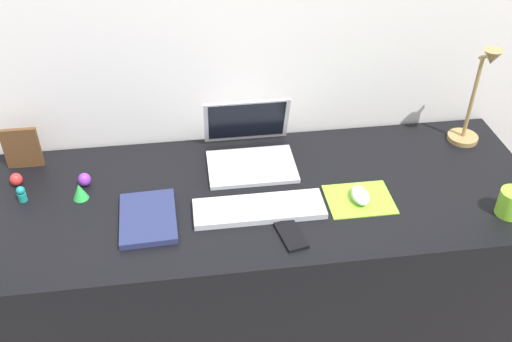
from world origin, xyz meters
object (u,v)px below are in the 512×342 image
Objects in this scene: cell_phone at (291,235)px; toy_figurine_green at (80,192)px; mouse at (360,195)px; desk_lamp at (476,99)px; toy_figurine_teal at (21,194)px; toy_figurine_purple at (85,180)px; keyboard at (258,209)px; picture_frame at (22,148)px; coffee_mug at (511,203)px; notebook_pad at (148,218)px; laptop at (249,146)px; toy_figurine_red at (16,179)px.

cell_phone is 2.33× the size of toy_figurine_green.
desk_lamp is (0.47, 0.27, 0.16)m from mouse.
toy_figurine_teal is (-0.18, 0.01, 0.00)m from toy_figurine_green.
mouse is at bearing -7.76° from toy_figurine_teal.
mouse is 0.90m from toy_figurine_purple.
mouse is 0.75× the size of cell_phone.
mouse is at bearing 17.10° from cell_phone.
keyboard is 1.08× the size of desk_lamp.
mouse is 0.90m from toy_figurine_green.
toy_figurine_purple is (-0.55, 0.21, 0.01)m from keyboard.
toy_figurine_purple is (0.21, -0.14, -0.05)m from picture_frame.
picture_frame is (-0.76, 0.35, 0.06)m from keyboard.
coffee_mug is 1.56× the size of toy_figurine_green.
keyboard is 0.34m from notebook_pad.
toy_figurine_teal is at bearing 169.87° from coffee_mug.
desk_lamp is (0.72, 0.40, 0.18)m from cell_phone.
toy_figurine_teal is (-1.54, -0.12, -0.16)m from desk_lamp.
laptop is 0.43m from mouse.
mouse is at bearing -150.41° from desk_lamp.
toy_figurine_teal is at bearing 175.86° from toy_figurine_green.
keyboard is at bearing 171.52° from coffee_mug.
notebook_pad is (-1.14, -0.27, -0.17)m from desk_lamp.
toy_figurine_red reaches higher than mouse.
toy_figurine_purple is at bearing -177.11° from desk_lamp.
toy_figurine_green is at bearing -96.17° from toy_figurine_purple.
keyboard is at bearing -160.90° from desk_lamp.
picture_frame is (-1.09, 0.34, 0.05)m from mouse.
toy_figurine_green is 0.24m from toy_figurine_red.
desk_lamp reaches higher than toy_figurine_purple.
notebook_pad is 4.38× the size of toy_figurine_teal.
coffee_mug is at bearing -8.24° from notebook_pad.
toy_figurine_green is at bearing -165.27° from laptop.
cell_phone is 0.85m from desk_lamp.
cell_phone is at bearing -151.34° from mouse.
toy_figurine_purple is (-1.32, 0.32, -0.02)m from coffee_mug.
toy_figurine_purple is 0.83× the size of toy_figurine_green.
laptop is at bearing 151.98° from coffee_mug.
cell_phone is 2.33× the size of toy_figurine_teal.
cell_phone is at bearing -23.33° from toy_figurine_red.
toy_figurine_green is at bearing 169.07° from coffee_mug.
picture_frame reaches higher than toy_figurine_purple.
laptop is 1.25× the size of notebook_pad.
laptop is 0.29m from keyboard.
cell_phone is 0.85× the size of picture_frame.
notebook_pad is (-0.35, -0.29, -0.04)m from laptop.
picture_frame reaches higher than coffee_mug.
laptop reaches higher than keyboard.
desk_lamp is 6.94× the size of toy_figurine_green.
desk_lamp is 2.54× the size of picture_frame.
cell_phone is at bearing -80.24° from laptop.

